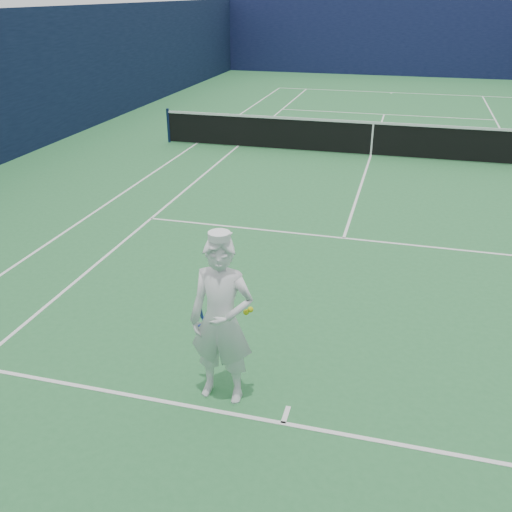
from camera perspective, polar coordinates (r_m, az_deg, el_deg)
The scene contains 5 objects.
ground at distance 17.41m, azimuth 11.39°, elevation 9.80°, with size 80.00×80.00×0.00m, color #2B713B.
court_markings at distance 17.41m, azimuth 11.40°, elevation 9.81°, with size 11.03×23.83×0.01m.
windscreen_fence at distance 17.02m, azimuth 11.98°, elevation 16.30°, with size 20.12×36.12×4.00m.
tennis_net at distance 17.28m, azimuth 11.55°, elevation 11.57°, with size 12.88×0.09×1.07m.
tennis_player at distance 6.50m, azimuth -3.46°, elevation -6.48°, with size 0.80×0.51×2.12m.
Camera 1 is at (1.01, -16.81, 4.43)m, focal length 40.00 mm.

